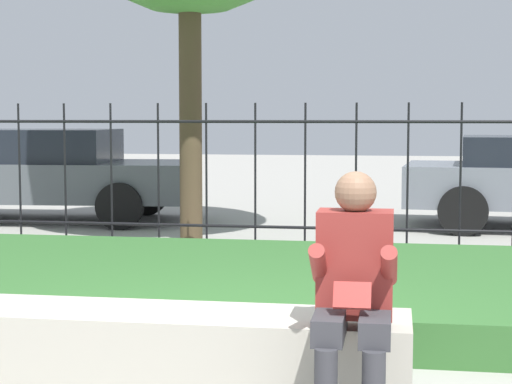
% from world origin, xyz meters
% --- Properties ---
extents(stone_bench, '(2.87, 0.58, 0.47)m').
position_xyz_m(stone_bench, '(-0.37, 0.00, 0.21)').
color(stone_bench, '#B7B2A3').
rests_on(stone_bench, ground_plane).
extents(person_seated_reader, '(0.42, 0.73, 1.27)m').
position_xyz_m(person_seated_reader, '(0.77, -0.32, 0.70)').
color(person_seated_reader, black).
rests_on(person_seated_reader, ground_plane).
extents(grass_berm, '(10.20, 3.34, 0.29)m').
position_xyz_m(grass_berm, '(0.00, 2.37, 0.14)').
color(grass_berm, '#33662D').
rests_on(grass_berm, ground_plane).
extents(iron_fence, '(8.20, 0.03, 1.69)m').
position_xyz_m(iron_fence, '(0.00, 4.68, 0.88)').
color(iron_fence, black).
rests_on(iron_fence, ground_plane).
extents(car_parked_left, '(4.65, 2.20, 1.36)m').
position_xyz_m(car_parked_left, '(-4.27, 7.43, 0.73)').
color(car_parked_left, '#4C5156').
rests_on(car_parked_left, ground_plane).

